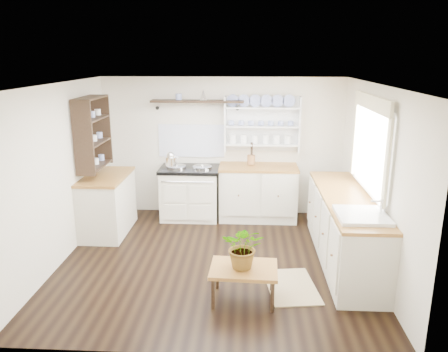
{
  "coord_description": "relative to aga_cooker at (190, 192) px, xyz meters",
  "views": [
    {
      "loc": [
        0.42,
        -5.28,
        2.64
      ],
      "look_at": [
        0.11,
        0.25,
        1.1
      ],
      "focal_mm": 35.0,
      "sensor_mm": 36.0,
      "label": 1
    }
  ],
  "objects": [
    {
      "name": "floor",
      "position": [
        0.52,
        -1.57,
        -0.44
      ],
      "size": [
        4.0,
        3.8,
        0.01
      ],
      "primitive_type": "cube",
      "color": "black",
      "rests_on": "ground"
    },
    {
      "name": "wall_back",
      "position": [
        0.52,
        0.33,
        0.71
      ],
      "size": [
        4.0,
        0.02,
        2.3
      ],
      "primitive_type": "cube",
      "color": "silver",
      "rests_on": "ground"
    },
    {
      "name": "wall_right",
      "position": [
        2.52,
        -1.57,
        0.71
      ],
      "size": [
        0.02,
        3.8,
        2.3
      ],
      "primitive_type": "cube",
      "color": "silver",
      "rests_on": "ground"
    },
    {
      "name": "wall_left",
      "position": [
        -1.48,
        -1.57,
        0.71
      ],
      "size": [
        0.02,
        3.8,
        2.3
      ],
      "primitive_type": "cube",
      "color": "silver",
      "rests_on": "ground"
    },
    {
      "name": "ceiling",
      "position": [
        0.52,
        -1.57,
        1.86
      ],
      "size": [
        4.0,
        3.8,
        0.01
      ],
      "primitive_type": "cube",
      "color": "white",
      "rests_on": "wall_back"
    },
    {
      "name": "window",
      "position": [
        2.47,
        -1.42,
        1.12
      ],
      "size": [
        0.08,
        1.55,
        1.22
      ],
      "color": "white",
      "rests_on": "wall_right"
    },
    {
      "name": "aga_cooker",
      "position": [
        0.0,
        0.0,
        0.0
      ],
      "size": [
        0.96,
        0.67,
        0.89
      ],
      "color": "white",
      "rests_on": "floor"
    },
    {
      "name": "back_cabinets",
      "position": [
        1.12,
        0.03,
        0.02
      ],
      "size": [
        1.27,
        0.63,
        0.9
      ],
      "color": "beige",
      "rests_on": "floor"
    },
    {
      "name": "right_cabinets",
      "position": [
        2.22,
        -1.47,
        0.02
      ],
      "size": [
        0.62,
        2.43,
        0.9
      ],
      "color": "beige",
      "rests_on": "floor"
    },
    {
      "name": "belfast_sink",
      "position": [
        2.22,
        -2.22,
        0.36
      ],
      "size": [
        0.55,
        0.6,
        0.45
      ],
      "color": "white",
      "rests_on": "right_cabinets"
    },
    {
      "name": "left_cabinets",
      "position": [
        -1.18,
        -0.67,
        0.02
      ],
      "size": [
        0.62,
        1.13,
        0.9
      ],
      "color": "beige",
      "rests_on": "floor"
    },
    {
      "name": "plate_rack",
      "position": [
        1.17,
        0.29,
        1.12
      ],
      "size": [
        1.2,
        0.22,
        0.9
      ],
      "color": "white",
      "rests_on": "wall_back"
    },
    {
      "name": "high_shelf",
      "position": [
        0.12,
        0.21,
        1.47
      ],
      "size": [
        1.5,
        0.29,
        0.16
      ],
      "color": "black",
      "rests_on": "wall_back"
    },
    {
      "name": "left_shelving",
      "position": [
        -1.32,
        -0.67,
        1.11
      ],
      "size": [
        0.28,
        0.8,
        1.05
      ],
      "primitive_type": "cube",
      "color": "black",
      "rests_on": "wall_left"
    },
    {
      "name": "kettle",
      "position": [
        -0.28,
        -0.12,
        0.6
      ],
      "size": [
        0.18,
        0.18,
        0.21
      ],
      "primitive_type": null,
      "color": "silver",
      "rests_on": "aga_cooker"
    },
    {
      "name": "utensil_crock",
      "position": [
        1.0,
        0.11,
        0.54
      ],
      "size": [
        0.13,
        0.13,
        0.15
      ],
      "primitive_type": "cylinder",
      "color": "brown",
      "rests_on": "back_cabinets"
    },
    {
      "name": "center_table",
      "position": [
        0.92,
        -2.51,
        -0.09
      ],
      "size": [
        0.75,
        0.55,
        0.4
      ],
      "rotation": [
        0.0,
        0.0,
        -0.04
      ],
      "color": "brown",
      "rests_on": "floor"
    },
    {
      "name": "potted_plant",
      "position": [
        0.92,
        -2.51,
        0.2
      ],
      "size": [
        0.5,
        0.45,
        0.5
      ],
      "primitive_type": "imported",
      "rotation": [
        0.0,
        0.0,
        -0.16
      ],
      "color": "#3F7233",
      "rests_on": "center_table"
    },
    {
      "name": "floor_rug",
      "position": [
        1.48,
        -2.21,
        -0.43
      ],
      "size": [
        0.66,
        0.92,
        0.02
      ],
      "primitive_type": "cube",
      "rotation": [
        0.0,
        0.0,
        0.13
      ],
      "color": "#918054",
      "rests_on": "floor"
    }
  ]
}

